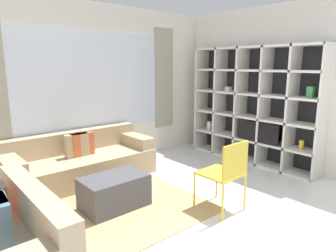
# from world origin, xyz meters

# --- Properties ---
(ground_plane) EXTENTS (16.00, 16.00, 0.00)m
(ground_plane) POSITION_xyz_m (0.00, 0.00, 0.00)
(ground_plane) COLOR silver
(wall_back) EXTENTS (6.05, 0.11, 2.70)m
(wall_back) POSITION_xyz_m (0.00, 3.01, 1.36)
(wall_back) COLOR silver
(wall_back) RESTS_ON ground_plane
(wall_right) EXTENTS (0.07, 4.17, 2.70)m
(wall_right) POSITION_xyz_m (2.46, 1.49, 1.35)
(wall_right) COLOR silver
(wall_right) RESTS_ON ground_plane
(area_rug) EXTENTS (2.88, 2.04, 0.01)m
(area_rug) POSITION_xyz_m (-1.02, 1.52, 0.01)
(area_rug) COLOR tan
(area_rug) RESTS_ON ground_plane
(shelving_unit) EXTENTS (0.39, 2.45, 2.03)m
(shelving_unit) POSITION_xyz_m (2.27, 1.41, 1.00)
(shelving_unit) COLOR #232328
(shelving_unit) RESTS_ON ground_plane
(couch_main) EXTENTS (2.17, 0.84, 0.72)m
(couch_main) POSITION_xyz_m (-0.49, 2.54, 0.27)
(couch_main) COLOR tan
(couch_main) RESTS_ON ground_plane
(couch_side) EXTENTS (0.84, 1.57, 0.72)m
(couch_side) POSITION_xyz_m (-1.90, 0.97, 0.28)
(couch_side) COLOR tan
(couch_side) RESTS_ON ground_plane
(ottoman) EXTENTS (0.77, 0.49, 0.40)m
(ottoman) POSITION_xyz_m (-0.58, 1.43, 0.20)
(ottoman) COLOR #47474C
(ottoman) RESTS_ON ground_plane
(folding_chair) EXTENTS (0.44, 0.46, 0.86)m
(folding_chair) POSITION_xyz_m (0.37, 0.49, 0.52)
(folding_chair) COLOR gold
(folding_chair) RESTS_ON ground_plane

